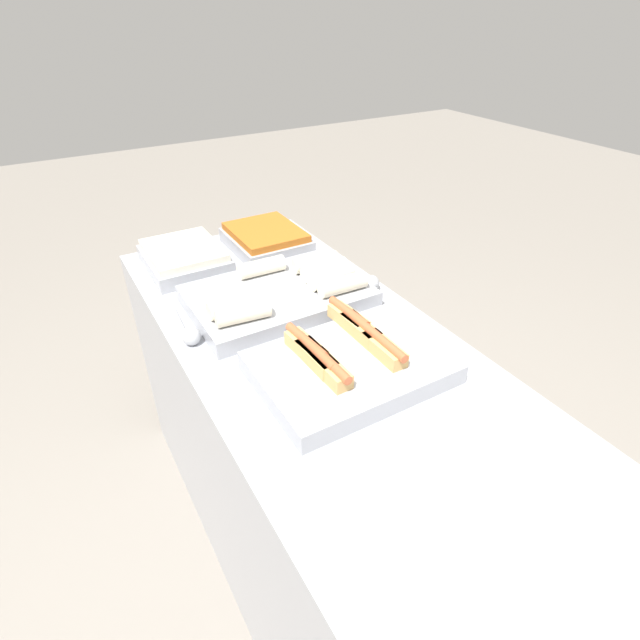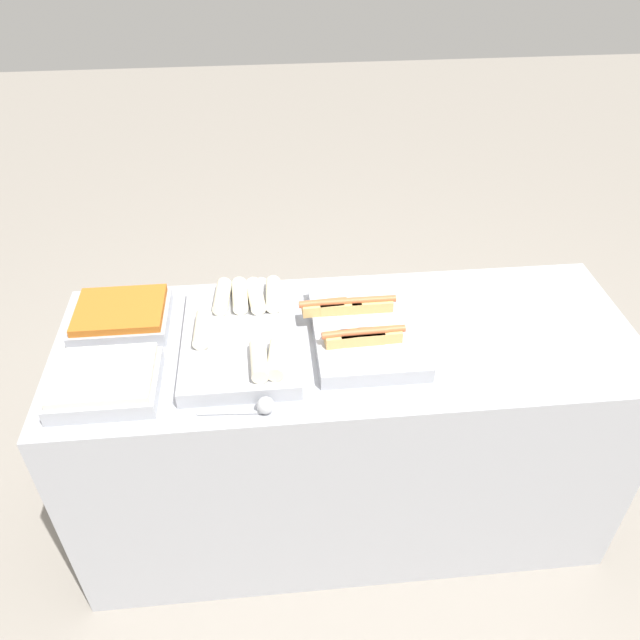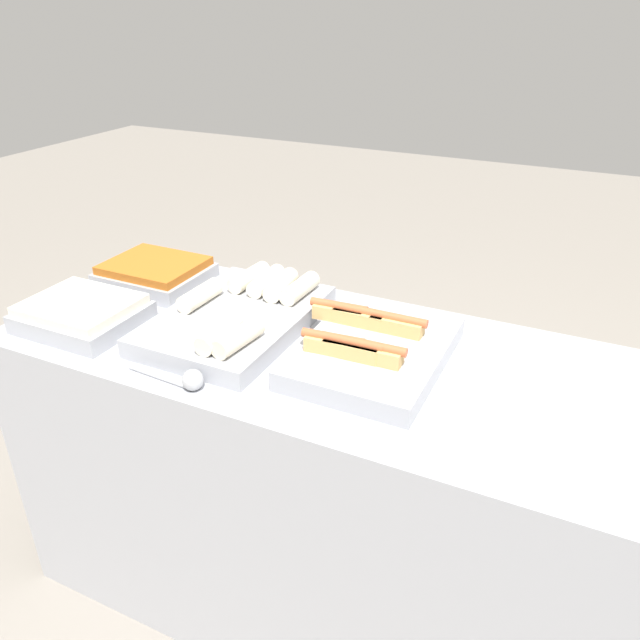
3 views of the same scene
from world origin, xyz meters
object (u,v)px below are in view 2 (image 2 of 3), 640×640
tray_hotdogs (364,329)px  serving_spoon_near (261,406)px  tray_wraps (242,334)px  serving_spoon_far (258,285)px  tray_side_front (105,382)px  tray_side_back (121,316)px

tray_hotdogs → serving_spoon_near: tray_hotdogs is taller
tray_wraps → serving_spoon_near: (0.05, -0.30, -0.01)m
tray_wraps → serving_spoon_far: tray_wraps is taller
tray_hotdogs → serving_spoon_far: tray_hotdogs is taller
tray_side_front → tray_side_back: (0.00, 0.30, 0.00)m
serving_spoon_near → tray_wraps: bearing=99.8°
tray_hotdogs → tray_side_back: (-0.76, 0.14, 0.00)m
tray_wraps → serving_spoon_far: (0.05, 0.28, -0.01)m
tray_wraps → tray_side_back: bearing=161.5°
tray_side_back → serving_spoon_near: size_ratio=1.40×
tray_side_front → serving_spoon_near: tray_side_front is taller
tray_side_back → serving_spoon_far: tray_side_back is taller
tray_hotdogs → serving_spoon_far: bearing=138.4°
tray_side_front → serving_spoon_near: 0.45m
serving_spoon_near → tray_side_front: bearing=164.0°
tray_side_front → serving_spoon_far: 0.63m
tray_side_front → serving_spoon_far: bearing=46.2°
tray_wraps → tray_side_front: size_ratio=1.72×
tray_side_front → serving_spoon_far: tray_side_front is taller
serving_spoon_far → tray_side_front: bearing=-133.8°
tray_side_back → tray_wraps: bearing=-18.5°
serving_spoon_far → tray_wraps: bearing=-100.8°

